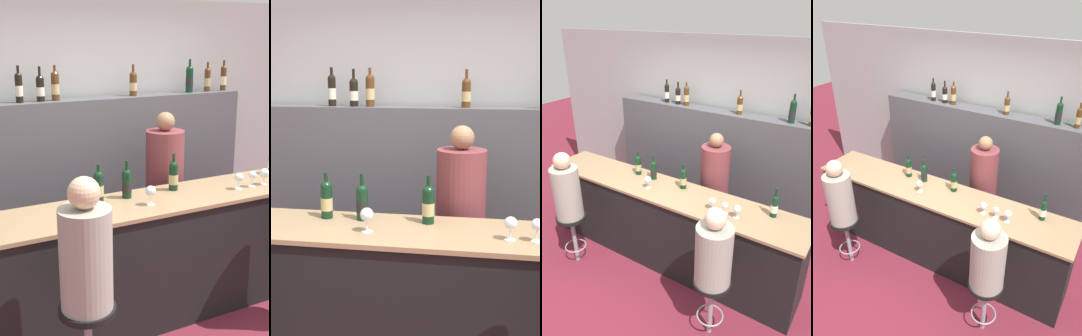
% 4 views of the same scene
% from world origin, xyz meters
% --- Properties ---
extents(ground_plane, '(16.00, 16.00, 0.00)m').
position_xyz_m(ground_plane, '(0.00, 0.00, 0.00)').
color(ground_plane, maroon).
extents(wall_back, '(6.40, 0.05, 2.60)m').
position_xyz_m(wall_back, '(0.00, 1.72, 1.30)').
color(wall_back, '#9E9E9E').
rests_on(wall_back, ground_plane).
extents(bar_counter, '(3.31, 0.60, 1.01)m').
position_xyz_m(bar_counter, '(0.00, 0.28, 0.50)').
color(bar_counter, black).
rests_on(bar_counter, ground_plane).
extents(back_bar_cabinet, '(3.10, 0.28, 1.66)m').
position_xyz_m(back_bar_cabinet, '(0.00, 1.50, 0.83)').
color(back_bar_cabinet, '#4C4C51').
rests_on(back_bar_cabinet, ground_plane).
extents(wine_bottle_counter_0, '(0.08, 0.08, 0.30)m').
position_xyz_m(wine_bottle_counter_0, '(-0.50, 0.42, 1.13)').
color(wine_bottle_counter_0, black).
rests_on(wine_bottle_counter_0, bar_counter).
extents(wine_bottle_counter_1, '(0.08, 0.08, 0.30)m').
position_xyz_m(wine_bottle_counter_1, '(-0.26, 0.42, 1.12)').
color(wine_bottle_counter_1, black).
rests_on(wine_bottle_counter_1, bar_counter).
extents(wine_bottle_counter_2, '(0.08, 0.08, 0.31)m').
position_xyz_m(wine_bottle_counter_2, '(0.16, 0.42, 1.13)').
color(wine_bottle_counter_2, black).
rests_on(wine_bottle_counter_2, bar_counter).
extents(wine_bottle_backbar_0, '(0.07, 0.07, 0.33)m').
position_xyz_m(wine_bottle_backbar_0, '(-0.80, 1.50, 1.79)').
color(wine_bottle_backbar_0, black).
rests_on(wine_bottle_backbar_0, back_bar_cabinet).
extents(wine_bottle_backbar_1, '(0.08, 0.08, 0.31)m').
position_xyz_m(wine_bottle_backbar_1, '(-0.61, 1.50, 1.78)').
color(wine_bottle_backbar_1, black).
rests_on(wine_bottle_backbar_1, back_bar_cabinet).
extents(wine_bottle_backbar_2, '(0.08, 0.08, 0.32)m').
position_xyz_m(wine_bottle_backbar_2, '(-0.47, 1.50, 1.79)').
color(wine_bottle_backbar_2, '#4C2D14').
rests_on(wine_bottle_backbar_2, back_bar_cabinet).
extents(wine_bottle_backbar_3, '(0.08, 0.08, 0.31)m').
position_xyz_m(wine_bottle_backbar_3, '(0.34, 1.50, 1.78)').
color(wine_bottle_backbar_3, '#4C2D14').
rests_on(wine_bottle_backbar_3, back_bar_cabinet).
extents(wine_bottle_backbar_4, '(0.08, 0.08, 0.35)m').
position_xyz_m(wine_bottle_backbar_4, '(1.01, 1.50, 1.80)').
color(wine_bottle_backbar_4, black).
rests_on(wine_bottle_backbar_4, back_bar_cabinet).
extents(wine_bottle_backbar_5, '(0.07, 0.07, 0.31)m').
position_xyz_m(wine_bottle_backbar_5, '(1.24, 1.50, 1.79)').
color(wine_bottle_backbar_5, '#4C2D14').
rests_on(wine_bottle_backbar_5, back_bar_cabinet).
extents(wine_bottle_backbar_6, '(0.07, 0.07, 0.33)m').
position_xyz_m(wine_bottle_backbar_6, '(1.45, 1.50, 1.79)').
color(wine_bottle_backbar_6, '#4C2D14').
rests_on(wine_bottle_backbar_6, back_bar_cabinet).
extents(wine_glass_0, '(0.08, 0.08, 0.15)m').
position_xyz_m(wine_glass_0, '(-0.18, 0.20, 1.11)').
color(wine_glass_0, silver).
rests_on(wine_glass_0, bar_counter).
extents(wine_glass_1, '(0.08, 0.08, 0.14)m').
position_xyz_m(wine_glass_1, '(0.66, 0.20, 1.10)').
color(wine_glass_1, silver).
rests_on(wine_glass_1, bar_counter).
extents(wine_glass_2, '(0.07, 0.07, 0.13)m').
position_xyz_m(wine_glass_2, '(0.80, 0.20, 1.10)').
color(wine_glass_2, silver).
rests_on(wine_glass_2, bar_counter).
extents(wine_glass_3, '(0.08, 0.08, 0.14)m').
position_xyz_m(wine_glass_3, '(0.93, 0.20, 1.10)').
color(wine_glass_3, silver).
rests_on(wine_glass_3, bar_counter).
extents(bar_stool_left, '(0.35, 0.35, 0.66)m').
position_xyz_m(bar_stool_left, '(-0.92, -0.37, 0.51)').
color(bar_stool_left, gray).
rests_on(bar_stool_left, ground_plane).
extents(guest_seated_left, '(0.31, 0.31, 0.81)m').
position_xyz_m(guest_seated_left, '(-0.92, -0.37, 1.02)').
color(guest_seated_left, gray).
rests_on(guest_seated_left, bar_stool_left).
extents(bartender, '(0.35, 0.35, 1.58)m').
position_xyz_m(bartender, '(0.34, 0.87, 0.73)').
color(bartender, brown).
rests_on(bartender, ground_plane).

